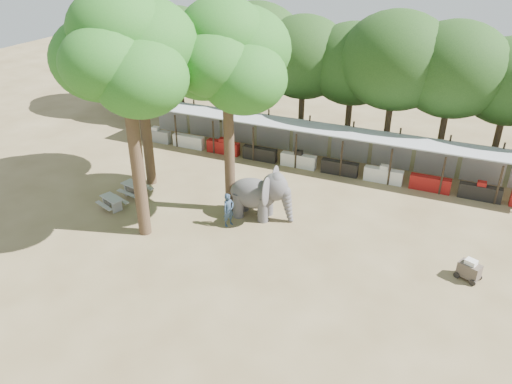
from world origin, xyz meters
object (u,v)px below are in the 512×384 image
at_px(yard_tree_back, 226,56).
at_px(elephant, 261,194).
at_px(yard_tree_center, 124,53).
at_px(cart_front, 469,270).
at_px(handler, 229,210).
at_px(picnic_table_near, 112,201).
at_px(picnic_table_far, 135,188).
at_px(yard_tree_left, 137,48).

relative_size(yard_tree_back, elephant, 3.08).
height_order(yard_tree_center, cart_front, yard_tree_center).
height_order(yard_tree_back, handler, yard_tree_back).
xyz_separation_m(yard_tree_back, picnic_table_near, (-6.00, -2.85, -8.07)).
bearing_deg(yard_tree_back, cart_front, -6.99).
bearing_deg(elephant, handler, -131.80).
height_order(yard_tree_back, elephant, yard_tree_back).
distance_m(yard_tree_center, picnic_table_near, 9.31).
distance_m(elephant, picnic_table_far, 7.77).
height_order(handler, picnic_table_far, handler).
height_order(yard_tree_center, picnic_table_far, yard_tree_center).
distance_m(yard_tree_center, handler, 9.38).
bearing_deg(handler, yard_tree_center, 144.19).
bearing_deg(elephant, yard_tree_back, 169.10).
bearing_deg(yard_tree_left, cart_front, -7.78).
distance_m(picnic_table_near, cart_front, 18.83).
height_order(yard_tree_left, picnic_table_far, yard_tree_left).
xyz_separation_m(yard_tree_center, yard_tree_back, (3.00, 4.00, -0.67)).
xyz_separation_m(yard_tree_back, picnic_table_far, (-5.68, -1.10, -8.01)).
height_order(yard_tree_center, elephant, yard_tree_center).
bearing_deg(yard_tree_center, yard_tree_back, 53.14).
distance_m(picnic_table_far, cart_front, 18.47).
bearing_deg(cart_front, yard_tree_back, -163.25).
height_order(yard_tree_center, yard_tree_back, yard_tree_center).
relative_size(yard_tree_left, yard_tree_center, 0.92).
height_order(picnic_table_near, cart_front, cart_front).
bearing_deg(picnic_table_near, cart_front, 24.06).
relative_size(handler, picnic_table_near, 1.04).
relative_size(handler, cart_front, 1.51).
relative_size(elephant, picnic_table_near, 2.05).
height_order(elephant, picnic_table_far, elephant).
bearing_deg(yard_tree_center, elephant, 36.89).
height_order(yard_tree_back, picnic_table_near, yard_tree_back).
xyz_separation_m(handler, picnic_table_far, (-6.48, 0.67, -0.40)).
distance_m(handler, cart_front, 11.99).
xyz_separation_m(elephant, picnic_table_far, (-7.68, -0.85, -0.87)).
xyz_separation_m(elephant, picnic_table_near, (-8.00, -2.60, -0.93)).
height_order(picnic_table_near, picnic_table_far, picnic_table_far).
xyz_separation_m(handler, picnic_table_near, (-6.81, -1.07, -0.46)).
height_order(yard_tree_left, picnic_table_near, yard_tree_left).
bearing_deg(picnic_table_near, yard_tree_center, -0.87).
bearing_deg(yard_tree_center, handler, 30.35).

